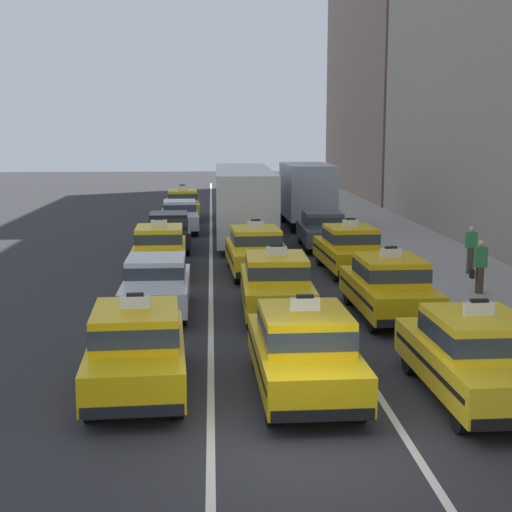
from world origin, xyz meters
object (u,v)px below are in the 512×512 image
at_px(taxi_left_third, 160,248).
at_px(taxi_right_third, 349,248).
at_px(taxi_center_third, 255,250).
at_px(box_truck_right_fifth, 305,192).
at_px(sedan_center_fifth, 236,202).
at_px(taxi_left_sixth, 182,204).
at_px(bus_center_fourth, 243,199).
at_px(taxi_center_second, 276,283).
at_px(sedan_left_fourth, 169,230).
at_px(taxi_right_nearest, 475,355).
at_px(sedan_right_fourth, 322,229).
at_px(taxi_right_second, 389,286).
at_px(sedan_left_second, 157,283).
at_px(sedan_left_fifth, 180,215).
at_px(pedestrian_by_storefront, 471,250).
at_px(taxi_center_nearest, 304,349).
at_px(taxi_left_nearest, 137,347).
at_px(pedestrian_near_crosswalk, 480,267).

height_order(taxi_left_third, taxi_right_third, same).
relative_size(taxi_center_third, box_truck_right_fifth, 0.66).
relative_size(taxi_center_third, sedan_center_fifth, 1.07).
distance_m(taxi_left_sixth, bus_center_fourth, 8.34).
bearing_deg(taxi_center_second, taxi_right_third, 62.24).
bearing_deg(box_truck_right_fifth, taxi_right_third, -90.17).
distance_m(sedan_left_fourth, taxi_right_nearest, 19.32).
relative_size(taxi_center_third, sedan_right_fourth, 1.07).
bearing_deg(taxi_left_sixth, taxi_right_third, -68.51).
distance_m(taxi_right_nearest, taxi_right_second, 6.26).
relative_size(taxi_left_sixth, taxi_right_second, 1.01).
height_order(sedan_left_second, taxi_center_second, taxi_center_second).
relative_size(sedan_left_fifth, taxi_center_third, 0.95).
bearing_deg(sedan_center_fifth, sedan_right_fourth, -75.09).
height_order(taxi_center_second, bus_center_fourth, bus_center_fourth).
height_order(box_truck_right_fifth, pedestrian_by_storefront, box_truck_right_fifth).
relative_size(taxi_left_sixth, taxi_center_third, 1.00).
relative_size(taxi_center_second, sedan_center_fifth, 1.06).
bearing_deg(pedestrian_by_storefront, sedan_right_fourth, 121.89).
distance_m(sedan_left_fourth, taxi_center_second, 11.90).
xyz_separation_m(bus_center_fourth, sedan_right_fourth, (3.21, -3.32, -0.97)).
distance_m(sedan_center_fifth, box_truck_right_fifth, 5.85).
relative_size(sedan_left_fourth, sedan_center_fifth, 1.01).
xyz_separation_m(taxi_right_second, taxi_right_third, (0.11, 6.40, 0.00)).
bearing_deg(taxi_center_second, box_truck_right_fifth, 80.58).
xyz_separation_m(sedan_left_fourth, sedan_left_fifth, (0.24, 5.48, 0.00)).
bearing_deg(taxi_center_nearest, taxi_left_sixth, 96.73).
height_order(taxi_left_nearest, sedan_right_fourth, taxi_left_nearest).
height_order(sedan_center_fifth, pedestrian_near_crosswalk, pedestrian_near_crosswalk).
bearing_deg(taxi_left_nearest, taxi_right_third, 61.86).
bearing_deg(taxi_center_nearest, taxi_center_second, 89.95).
height_order(taxi_center_nearest, taxi_center_second, same).
bearing_deg(sedan_right_fourth, taxi_center_second, -104.51).
xyz_separation_m(bus_center_fourth, pedestrian_by_storefront, (7.32, -9.94, -0.84)).
bearing_deg(sedan_left_fifth, taxi_center_nearest, -81.87).
bearing_deg(taxi_left_sixth, sedan_left_fifth, -89.24).
bearing_deg(taxi_right_second, taxi_right_nearest, -88.80).
relative_size(sedan_left_fourth, taxi_right_second, 0.95).
bearing_deg(taxi_right_nearest, sedan_left_second, 131.87).
height_order(sedan_right_fourth, pedestrian_near_crosswalk, pedestrian_near_crosswalk).
bearing_deg(taxi_left_nearest, sedan_right_fourth, 70.41).
xyz_separation_m(taxi_center_nearest, pedestrian_near_crosswalk, (6.28, 7.92, 0.07)).
distance_m(taxi_left_third, pedestrian_by_storefront, 10.74).
xyz_separation_m(sedan_left_fourth, taxi_right_third, (6.64, -5.47, 0.03)).
distance_m(taxi_right_second, box_truck_right_fifth, 19.47).
relative_size(taxi_center_third, pedestrian_by_storefront, 2.84).
distance_m(sedan_left_second, bus_center_fourth, 14.65).
relative_size(taxi_left_nearest, taxi_left_sixth, 1.00).
bearing_deg(taxi_right_third, box_truck_right_fifth, 89.83).
distance_m(box_truck_right_fifth, pedestrian_near_crosswalk, 17.55).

